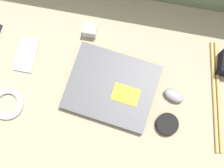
{
  "coord_description": "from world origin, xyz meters",
  "views": [
    {
      "loc": [
        0.04,
        -0.22,
        1.18
      ],
      "look_at": [
        0.0,
        0.0,
        0.12
      ],
      "focal_mm": 50.0,
      "sensor_mm": 36.0,
      "label": 1
    }
  ],
  "objects_px": {
    "laptop": "(112,87)",
    "computer_mouse": "(174,95)",
    "speaker_puck": "(167,124)",
    "charger_brick": "(90,30)",
    "phone_silver": "(26,55)"
  },
  "relations": [
    {
      "from": "phone_silver",
      "to": "laptop",
      "type": "bearing_deg",
      "value": -10.55
    },
    {
      "from": "computer_mouse",
      "to": "phone_silver",
      "type": "distance_m",
      "value": 0.55
    },
    {
      "from": "laptop",
      "to": "computer_mouse",
      "type": "height_order",
      "value": "computer_mouse"
    },
    {
      "from": "speaker_puck",
      "to": "phone_silver",
      "type": "distance_m",
      "value": 0.56
    },
    {
      "from": "speaker_puck",
      "to": "charger_brick",
      "type": "relative_size",
      "value": 1.63
    },
    {
      "from": "computer_mouse",
      "to": "speaker_puck",
      "type": "bearing_deg",
      "value": -75.53
    },
    {
      "from": "laptop",
      "to": "charger_brick",
      "type": "height_order",
      "value": "charger_brick"
    },
    {
      "from": "laptop",
      "to": "computer_mouse",
      "type": "bearing_deg",
      "value": 10.29
    },
    {
      "from": "laptop",
      "to": "computer_mouse",
      "type": "relative_size",
      "value": 4.05
    },
    {
      "from": "computer_mouse",
      "to": "phone_silver",
      "type": "bearing_deg",
      "value": -166.58
    },
    {
      "from": "computer_mouse",
      "to": "charger_brick",
      "type": "xyz_separation_m",
      "value": [
        -0.33,
        0.18,
        0.01
      ]
    },
    {
      "from": "speaker_puck",
      "to": "charger_brick",
      "type": "height_order",
      "value": "charger_brick"
    },
    {
      "from": "laptop",
      "to": "charger_brick",
      "type": "relative_size",
      "value": 6.79
    },
    {
      "from": "computer_mouse",
      "to": "speaker_puck",
      "type": "relative_size",
      "value": 1.03
    },
    {
      "from": "speaker_puck",
      "to": "phone_silver",
      "type": "relative_size",
      "value": 0.62
    }
  ]
}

